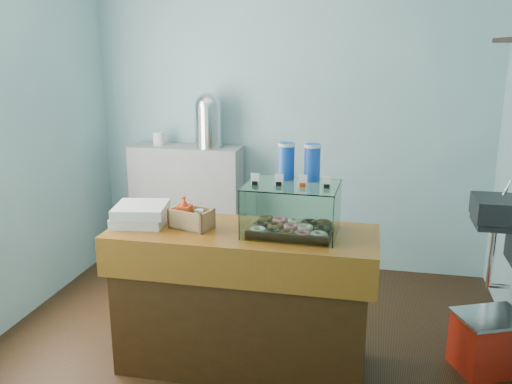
% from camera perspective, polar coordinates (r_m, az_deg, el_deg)
% --- Properties ---
extents(ground, '(3.50, 3.50, 0.00)m').
position_cam_1_polar(ground, '(3.83, -0.45, -15.68)').
color(ground, black).
rests_on(ground, ground).
extents(room_shell, '(3.54, 3.04, 2.82)m').
position_cam_1_polar(room_shell, '(3.31, -0.03, 10.64)').
color(room_shell, '#78A6AF').
rests_on(room_shell, ground).
extents(counter, '(1.60, 0.60, 0.90)m').
position_cam_1_polar(counter, '(3.40, -1.41, -11.17)').
color(counter, '#3D1F0B').
rests_on(counter, ground).
extents(back_shelf, '(1.00, 0.32, 1.10)m').
position_cam_1_polar(back_shelf, '(5.02, -7.23, -1.40)').
color(back_shelf, '#969698').
rests_on(back_shelf, ground).
extents(display_case, '(0.55, 0.41, 0.51)m').
position_cam_1_polar(display_case, '(3.18, 3.95, -1.38)').
color(display_case, '#34180F').
rests_on(display_case, counter).
extents(condiment_crate, '(0.28, 0.22, 0.19)m').
position_cam_1_polar(condiment_crate, '(3.29, -6.98, -2.59)').
color(condiment_crate, tan).
rests_on(condiment_crate, counter).
extents(pastry_boxes, '(0.36, 0.36, 0.12)m').
position_cam_1_polar(pastry_boxes, '(3.41, -12.04, -2.29)').
color(pastry_boxes, silver).
rests_on(pastry_boxes, counter).
extents(coffee_urn, '(0.26, 0.26, 0.48)m').
position_cam_1_polar(coffee_urn, '(4.78, -5.03, 7.68)').
color(coffee_urn, silver).
rests_on(coffee_urn, back_shelf).
extents(red_cooler, '(0.51, 0.46, 0.37)m').
position_cam_1_polar(red_cooler, '(3.78, 23.38, -14.30)').
color(red_cooler, red).
rests_on(red_cooler, ground).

